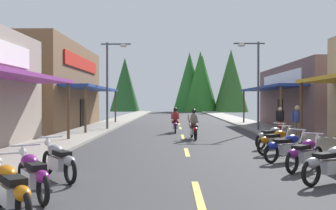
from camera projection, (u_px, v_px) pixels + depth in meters
ground at (180, 128)px, 28.44m from camera, size 9.04×85.92×0.10m
sidewalk_left at (102, 126)px, 28.52m from camera, size 2.70×85.92×0.12m
sidewalk_right at (259, 127)px, 28.36m from camera, size 2.70×85.92×0.12m
centerline_dashes at (179, 124)px, 32.95m from camera, size 0.16×63.51×0.01m
storefront_left_far at (27, 87)px, 27.85m from camera, size 9.86×13.14×6.03m
streetlamp_left at (112, 73)px, 25.30m from camera, size 1.98×0.30×5.86m
streetlamp_right at (254, 73)px, 24.27m from camera, size 1.98×0.30×5.75m
motorcycle_parked_right_2 at (331, 163)px, 9.02m from camera, size 1.85×1.25×1.04m
motorcycle_parked_right_3 at (305, 153)px, 10.66m from camera, size 1.59×1.58×1.04m
motorcycle_parked_right_4 at (287, 146)px, 12.27m from camera, size 1.87×1.22×1.04m
motorcycle_parked_right_5 at (276, 141)px, 14.10m from camera, size 1.77×1.37×1.04m
motorcycle_parked_right_6 at (272, 136)px, 15.78m from camera, size 1.74×1.41×1.04m
motorcycle_parked_left_1 at (10, 189)px, 6.31m from camera, size 1.41×1.74×1.04m
motorcycle_parked_left_2 at (32, 174)px, 7.62m from camera, size 1.31×1.81×1.04m
motorcycle_parked_left_3 at (59, 160)px, 9.44m from camera, size 1.39×1.75×1.04m
rider_cruising_lead at (194, 126)px, 19.50m from camera, size 0.60×2.14×1.57m
rider_cruising_trailing at (175, 122)px, 23.56m from camera, size 0.60×2.14×1.57m
pedestrian_by_shop at (280, 119)px, 21.32m from camera, size 0.52×0.39×1.63m
pedestrian_browsing at (297, 120)px, 18.78m from camera, size 0.43×0.45×1.75m
treeline_backdrop at (198, 82)px, 73.19m from camera, size 26.92×13.07×12.06m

